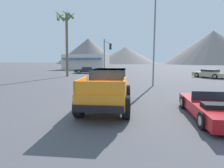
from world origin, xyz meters
TOP-DOWN VIEW (x-y plane):
  - ground_plane at (0.00, 0.00)m, footprint 320.00×320.00m
  - orange_pickup_truck at (0.03, 0.70)m, footprint 2.78×5.37m
  - red_convertible_car at (4.71, -0.12)m, footprint 2.22×4.45m
  - parked_car_dark at (-9.82, 22.20)m, footprint 4.58×3.08m
  - parked_car_tan at (9.54, 18.26)m, footprint 4.08×4.12m
  - traffic_light_main at (-4.45, 17.07)m, footprint 0.38×3.92m
  - street_lamp_post at (2.19, 8.49)m, footprint 0.90×0.24m
  - palm_tree_tall at (-10.28, 15.69)m, footprint 2.99×3.04m
  - storefront_building at (-15.14, 35.08)m, footprint 11.11×6.37m
  - distant_mountain_range at (-4.80, 115.11)m, footprint 143.42×67.65m

SIDE VIEW (x-z plane):
  - ground_plane at x=0.00m, z-range 0.00..0.00m
  - red_convertible_car at x=4.71m, z-range -0.11..0.91m
  - parked_car_tan at x=9.54m, z-range 0.01..1.15m
  - parked_car_dark at x=-9.82m, z-range 0.02..1.14m
  - orange_pickup_truck at x=0.03m, z-range 0.13..2.01m
  - storefront_building at x=-15.14m, z-range 0.00..3.85m
  - traffic_light_main at x=-4.45m, z-range 1.06..6.26m
  - street_lamp_post at x=2.19m, z-range 0.79..9.15m
  - palm_tree_tall at x=-10.28m, z-range 2.22..11.60m
  - distant_mountain_range at x=-4.80m, z-range -1.52..18.56m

